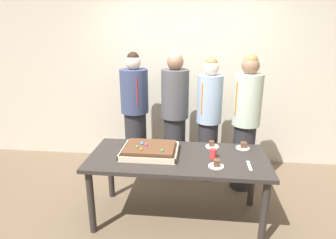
% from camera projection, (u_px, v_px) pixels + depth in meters
% --- Properties ---
extents(ground_plane, '(12.00, 12.00, 0.00)m').
position_uv_depth(ground_plane, '(177.00, 217.00, 3.22)').
color(ground_plane, brown).
extents(interior_back_panel, '(8.00, 0.12, 3.00)m').
position_uv_depth(interior_back_panel, '(186.00, 64.00, 4.28)').
color(interior_back_panel, beige).
rests_on(interior_back_panel, ground_plane).
extents(party_table, '(1.85, 0.82, 0.74)m').
position_uv_depth(party_table, '(178.00, 164.00, 3.02)').
color(party_table, '#2D2826').
rests_on(party_table, ground_plane).
extents(sheet_cake, '(0.58, 0.47, 0.11)m').
position_uv_depth(sheet_cake, '(150.00, 150.00, 3.04)').
color(sheet_cake, beige).
rests_on(sheet_cake, party_table).
extents(plated_slice_near_left, '(0.15, 0.15, 0.07)m').
position_uv_depth(plated_slice_near_left, '(216.00, 164.00, 2.77)').
color(plated_slice_near_left, white).
rests_on(plated_slice_near_left, party_table).
extents(plated_slice_near_right, '(0.15, 0.15, 0.07)m').
position_uv_depth(plated_slice_near_right, '(243.00, 146.00, 3.19)').
color(plated_slice_near_right, white).
rests_on(plated_slice_near_right, party_table).
extents(plated_slice_far_left, '(0.15, 0.15, 0.07)m').
position_uv_depth(plated_slice_far_left, '(212.00, 145.00, 3.23)').
color(plated_slice_far_left, white).
rests_on(plated_slice_far_left, party_table).
extents(drink_cup_nearest, '(0.07, 0.07, 0.10)m').
position_uv_depth(drink_cup_nearest, '(213.00, 154.00, 2.94)').
color(drink_cup_nearest, red).
rests_on(drink_cup_nearest, party_table).
extents(cake_server_utensil, '(0.03, 0.20, 0.01)m').
position_uv_depth(cake_server_utensil, '(249.00, 166.00, 2.78)').
color(cake_server_utensil, silver).
rests_on(cake_server_utensil, party_table).
extents(person_serving_front, '(0.33, 0.33, 1.67)m').
position_uv_depth(person_serving_front, '(209.00, 118.00, 3.81)').
color(person_serving_front, '#28282D').
rests_on(person_serving_front, ground_plane).
extents(person_green_shirt_behind, '(0.38, 0.38, 1.72)m').
position_uv_depth(person_green_shirt_behind, '(135.00, 113.00, 3.99)').
color(person_green_shirt_behind, '#28282D').
rests_on(person_green_shirt_behind, ground_plane).
extents(person_striped_tie_right, '(0.36, 0.36, 1.74)m').
position_uv_depth(person_striped_tie_right, '(175.00, 115.00, 3.88)').
color(person_striped_tie_right, '#28282D').
rests_on(person_striped_tie_right, ground_plane).
extents(person_far_right_suit, '(0.34, 0.34, 1.73)m').
position_uv_depth(person_far_right_suit, '(246.00, 122.00, 3.56)').
color(person_far_right_suit, '#28282D').
rests_on(person_far_right_suit, ground_plane).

